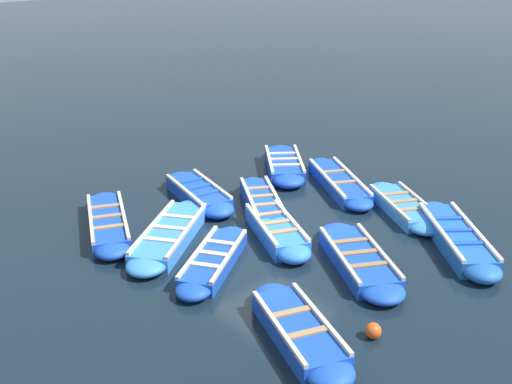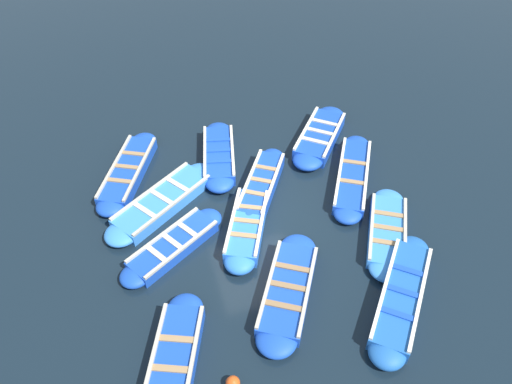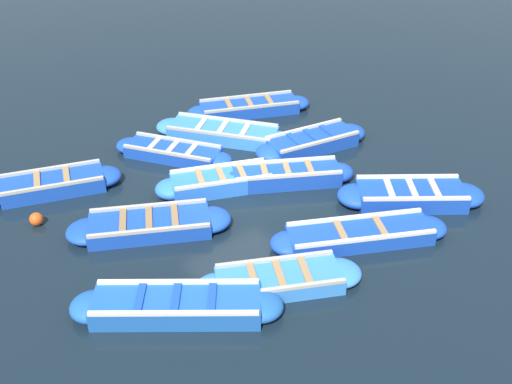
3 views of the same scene
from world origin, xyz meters
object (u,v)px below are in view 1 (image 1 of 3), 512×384
Objects in this scene: boat_outer_right at (214,260)px; boat_drifting at (170,235)px; boat_near_quay at (198,194)px; boat_inner_gap at (339,182)px; boat_broadside at (108,223)px; buoy_orange_near at (373,331)px; boat_alongside at (262,203)px; boat_stern_in at (456,238)px; boat_far_corner at (359,260)px; boat_mid_row at (284,165)px; boat_centre at (403,207)px; boat_bow_out at (276,230)px; boat_outer_left at (299,331)px.

boat_drifting is (-1.61, -0.03, 0.01)m from boat_outer_right.
boat_near_quay is at bearing 148.70° from boat_outer_right.
boat_broadside is at bearing -107.72° from boat_inner_gap.
boat_near_quay is at bearing 169.38° from buoy_orange_near.
boat_alongside is at bearing 64.81° from boat_broadside.
boat_alongside is 1.84m from boat_near_quay.
boat_stern_in is 2.58m from boat_far_corner.
boat_far_corner is 5.88m from boat_mid_row.
boat_stern_in is 6.62m from boat_drifting.
boat_near_quay reaches higher than boat_centre.
boat_alongside reaches higher than boat_bow_out.
boat_centre is 0.90× the size of boat_drifting.
boat_near_quay is at bearing 127.79° from boat_drifting.
boat_mid_row reaches higher than boat_centre.
boat_bow_out is (3.03, 2.76, 0.02)m from boat_broadside.
boat_far_corner is 1.08× the size of boat_centre.
boat_inner_gap is at bearing 136.18° from buoy_orange_near.
boat_alongside is at bearing -133.63° from boat_centre.
boat_outer_right is (-2.94, -4.77, -0.03)m from boat_stern_in.
boat_alongside is (-4.41, -2.04, 0.01)m from boat_stern_in.
boat_alongside reaches higher than boat_centre.
boat_bow_out is at bearing 160.93° from buoy_orange_near.
boat_outer_right is 1.95m from boat_bow_out.
boat_drifting is (-3.68, -2.37, 0.00)m from boat_far_corner.
boat_outer_left is at bearing -35.35° from boat_alongside.
boat_alongside is at bearing -55.46° from boat_mid_row.
boat_mid_row is 1.01× the size of boat_bow_out.
boat_inner_gap is 1.17× the size of boat_bow_out.
boat_bow_out is (1.36, -0.79, -0.00)m from boat_alongside.
boat_centre is at bearing 108.45° from boat_far_corner.
boat_bow_out is 10.73× the size of buoy_orange_near.
boat_centre is (2.52, 2.64, -0.04)m from boat_alongside.
boat_outer_left is 1.03× the size of boat_bow_out.
boat_outer_left is 4.65m from boat_drifting.
boat_outer_left is 6.15m from boat_centre.
boat_inner_gap is 1.02× the size of boat_broadside.
boat_outer_left is 1.32m from buoy_orange_near.
boat_alongside is at bearing 118.25° from boat_outer_right.
boat_near_quay is at bearing -152.47° from boat_alongside.
boat_inner_gap is at bearing 72.28° from boat_broadside.
boat_outer_left is (4.17, -5.83, 0.02)m from boat_inner_gap.
boat_drifting is at bearing -173.58° from buoy_orange_near.
boat_bow_out is at bearing -72.99° from boat_inner_gap.
boat_bow_out is at bearing -29.96° from boat_alongside.
boat_centre is (-1.01, 3.04, -0.01)m from boat_far_corner.
boat_far_corner is 1.09× the size of boat_mid_row.
boat_broadside is (-1.98, -6.20, 0.01)m from boat_inner_gap.
boat_stern_in is at bearing 42.82° from boat_bow_out.
boat_outer_right is at bearing -121.65° from boat_stern_in.
buoy_orange_near is at bearing -22.04° from boat_alongside.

